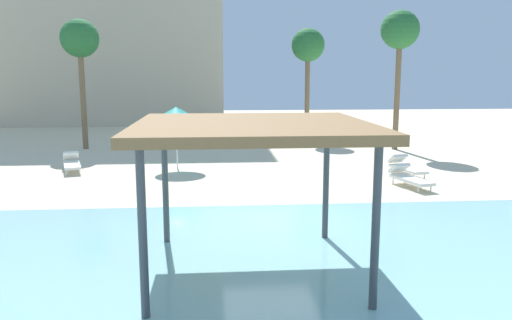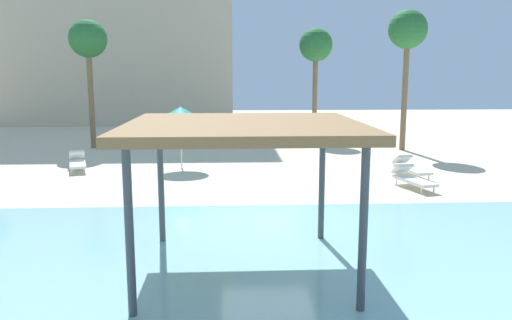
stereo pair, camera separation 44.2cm
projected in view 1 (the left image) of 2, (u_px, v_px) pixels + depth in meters
ground_plane at (270, 221)px, 13.47m from camera, size 80.00×80.00×0.00m
lagoon_water at (305, 312)px, 8.31m from camera, size 44.00×13.50×0.04m
shade_pavilion at (253, 132)px, 9.59m from camera, size 4.39×4.39×2.96m
beach_umbrella_teal_3 at (176, 114)px, 20.47m from camera, size 1.91×1.91×2.52m
lounge_chair_0 at (406, 166)px, 19.47m from camera, size 0.97×1.98×0.74m
lounge_chair_1 at (72, 163)px, 20.26m from camera, size 1.14×1.99×0.74m
lounge_chair_2 at (409, 177)px, 17.49m from camera, size 1.06×1.99×0.74m
palm_tree_0 at (400, 34)px, 25.11m from camera, size 1.90×1.90×6.92m
palm_tree_1 at (80, 42)px, 25.34m from camera, size 1.90×1.90×6.52m
palm_tree_2 at (308, 48)px, 29.12m from camera, size 1.90×1.90×6.39m
hotel_block_0 at (106, 2)px, 40.03m from camera, size 18.24×9.79×18.71m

